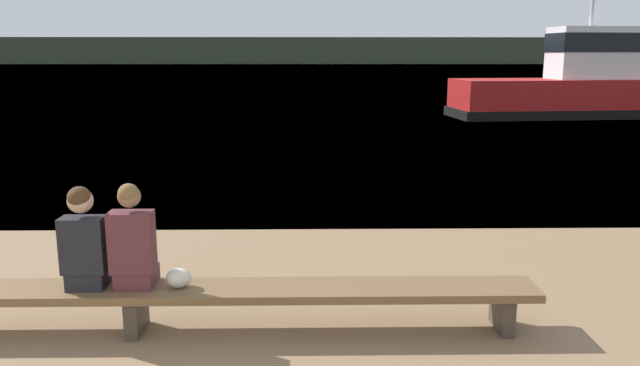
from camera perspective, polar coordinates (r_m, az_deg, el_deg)
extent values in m
plane|color=#5684A3|center=(128.87, -1.76, 10.61)|extent=(240.00, 240.00, 0.00)
cube|color=#384233|center=(163.10, -1.60, 12.00)|extent=(600.00, 12.00, 6.52)
cube|color=brown|center=(6.05, -16.55, -9.48)|extent=(7.41, 0.52, 0.08)
cube|color=#42382D|center=(6.18, 16.32, -11.16)|extent=(0.12, 0.44, 0.36)
cube|color=#42382D|center=(6.13, -16.43, -11.37)|extent=(0.12, 0.44, 0.36)
cube|color=black|center=(6.19, -20.29, -8.06)|extent=(0.34, 0.37, 0.16)
cube|color=black|center=(6.02, -20.79, -5.31)|extent=(0.39, 0.22, 0.51)
sphere|color=tan|center=(5.91, -21.07, -1.51)|extent=(0.23, 0.23, 0.23)
sphere|color=#472D19|center=(5.89, -21.15, -1.28)|extent=(0.21, 0.21, 0.21)
cube|color=#56282D|center=(6.07, -16.39, -8.22)|extent=(0.34, 0.37, 0.16)
cube|color=#56282D|center=(5.88, -16.81, -5.19)|extent=(0.39, 0.22, 0.56)
sphere|color=#846047|center=(5.77, -17.05, -1.17)|extent=(0.20, 0.20, 0.20)
sphere|color=brown|center=(5.75, -17.11, -0.96)|extent=(0.19, 0.19, 0.19)
ellipsoid|color=beige|center=(5.91, -12.79, -8.46)|extent=(0.23, 0.19, 0.18)
cube|color=#A81919|center=(27.82, 22.75, 7.19)|extent=(10.61, 3.76, 1.52)
cube|color=black|center=(27.86, 22.66, 6.01)|extent=(10.83, 3.89, 0.37)
cube|color=silver|center=(28.02, 23.99, 10.80)|extent=(3.78, 2.00, 2.06)
cube|color=black|center=(28.02, 24.06, 11.64)|extent=(3.86, 2.06, 0.74)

